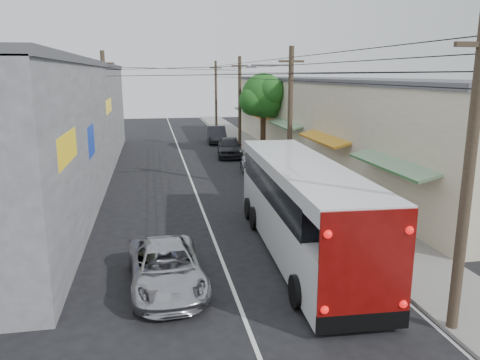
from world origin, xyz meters
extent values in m
plane|color=black|center=(0.00, 0.00, 0.00)|extent=(120.00, 120.00, 0.00)
cube|color=slate|center=(6.50, 20.00, 0.06)|extent=(3.00, 80.00, 0.12)
cube|color=beige|center=(11.00, 22.00, 3.00)|extent=(6.00, 40.00, 6.00)
cube|color=#4C4C51|center=(11.00, 22.00, 6.10)|extent=(6.20, 40.00, 0.30)
cube|color=#16661F|center=(7.70, 6.00, 2.90)|extent=(1.39, 6.00, 0.46)
cube|color=#CC6918|center=(7.70, 14.00, 2.90)|extent=(1.39, 6.00, 0.46)
cube|color=#16661F|center=(7.70, 22.00, 2.90)|extent=(1.39, 6.00, 0.46)
cube|color=#CC6918|center=(7.70, 30.00, 2.90)|extent=(1.39, 6.00, 0.46)
cube|color=#16661F|center=(7.70, 38.00, 2.90)|extent=(1.39, 6.00, 0.46)
cube|color=gray|center=(-8.50, 18.00, 3.50)|extent=(7.00, 36.00, 7.00)
cube|color=#4C4C51|center=(-8.50, 18.00, 7.10)|extent=(7.20, 36.00, 0.30)
cube|color=yellow|center=(-5.05, 4.00, 4.20)|extent=(0.12, 3.50, 1.00)
cube|color=#1433A5|center=(-5.05, 10.00, 3.60)|extent=(0.12, 2.20, 1.40)
cube|color=yellow|center=(-5.05, 20.00, 4.50)|extent=(0.12, 4.00, 0.90)
cylinder|color=#473828|center=(5.20, -2.00, 4.00)|extent=(0.28, 0.28, 8.00)
cylinder|color=#473828|center=(5.20, 13.00, 4.00)|extent=(0.28, 0.28, 8.00)
cube|color=#473828|center=(5.20, 13.00, 7.20)|extent=(1.40, 0.12, 0.12)
cylinder|color=#473828|center=(5.20, 28.00, 4.00)|extent=(0.28, 0.28, 8.00)
cube|color=#473828|center=(5.20, 28.00, 7.20)|extent=(1.40, 0.12, 0.12)
cylinder|color=#473828|center=(5.20, 43.00, 4.00)|extent=(0.28, 0.28, 8.00)
cube|color=#473828|center=(5.20, 43.00, 7.20)|extent=(1.40, 0.12, 0.12)
cylinder|color=#473828|center=(-5.20, 20.00, 4.00)|extent=(0.28, 0.28, 8.00)
cube|color=#473828|center=(-5.20, 20.00, 7.20)|extent=(1.40, 0.12, 0.12)
cylinder|color=#59595E|center=(4.10, 13.00, 7.00)|extent=(2.20, 0.10, 0.10)
cube|color=#59595E|center=(3.00, 13.00, 6.90)|extent=(0.50, 0.18, 0.12)
cylinder|color=#3F2B19|center=(6.80, 26.00, 2.00)|extent=(0.44, 0.44, 4.00)
sphere|color=#154913|center=(6.80, 26.00, 4.80)|extent=(3.60, 3.60, 3.60)
sphere|color=#154913|center=(7.80, 26.60, 4.20)|extent=(2.60, 2.60, 2.60)
sphere|color=#154913|center=(5.90, 25.60, 4.40)|extent=(2.40, 2.40, 2.40)
sphere|color=#154913|center=(7.20, 25.00, 5.20)|extent=(2.20, 2.20, 2.20)
sphere|color=#154913|center=(6.50, 26.90, 5.00)|extent=(2.00, 2.00, 2.00)
cube|color=white|center=(3.00, 4.00, 1.13)|extent=(2.95, 11.86, 1.86)
cube|color=black|center=(3.02, 4.49, 2.50)|extent=(2.89, 9.90, 0.98)
cube|color=white|center=(3.00, 4.00, 3.19)|extent=(2.95, 11.86, 0.49)
cube|color=#6C0B09|center=(2.75, -1.90, 1.96)|extent=(2.43, 0.18, 2.84)
cube|color=black|center=(2.75, -1.90, 0.44)|extent=(2.45, 0.20, 0.49)
sphere|color=red|center=(1.72, -1.88, 0.88)|extent=(0.22, 0.22, 0.22)
sphere|color=red|center=(3.78, -1.97, 0.88)|extent=(0.22, 0.22, 0.22)
sphere|color=red|center=(1.72, -1.88, 2.84)|extent=(0.22, 0.22, 0.22)
sphere|color=red|center=(3.78, -1.97, 2.84)|extent=(0.22, 0.22, 0.22)
cylinder|color=black|center=(1.60, -0.06, 0.49)|extent=(0.34, 0.99, 0.98)
cylinder|color=black|center=(4.05, -0.17, 0.49)|extent=(0.34, 0.99, 0.98)
cylinder|color=black|center=(1.90, 6.99, 0.49)|extent=(0.34, 0.99, 0.98)
cylinder|color=black|center=(4.35, 6.89, 0.49)|extent=(0.34, 0.99, 0.98)
cylinder|color=black|center=(1.96, 8.46, 0.49)|extent=(0.34, 0.99, 0.98)
cylinder|color=black|center=(4.41, 8.35, 0.49)|extent=(0.34, 0.99, 0.98)
imported|color=#B3B3BA|center=(-2.02, 1.92, 0.67)|extent=(2.53, 4.96, 1.34)
imported|color=#9D9EA5|center=(4.60, 17.03, 0.74)|extent=(2.32, 5.19, 1.48)
imported|color=#232428|center=(3.80, 24.98, 0.80)|extent=(2.45, 4.91, 1.61)
imported|color=#232227|center=(3.84, 32.93, 0.79)|extent=(2.04, 4.91, 1.58)
imported|color=pink|center=(5.40, 13.64, 0.87)|extent=(0.64, 0.54, 1.50)
imported|color=#91A0D4|center=(7.60, 17.30, 1.02)|extent=(0.89, 0.70, 1.80)
camera|label=1|loc=(-2.27, -11.82, 6.55)|focal=35.00mm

